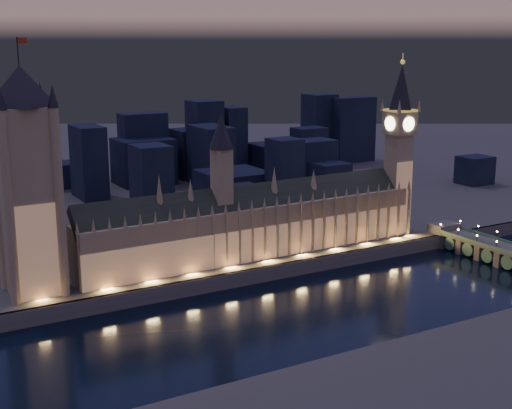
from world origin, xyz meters
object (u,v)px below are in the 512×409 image
palace_of_westminster (254,222)px  victoria_tower (27,171)px  elizabeth_tower (399,134)px  westminster_bridge (507,255)px

palace_of_westminster → victoria_tower: size_ratio=1.74×
victoria_tower → elizabeth_tower: 218.01m
palace_of_westminster → victoria_tower: 123.87m
palace_of_westminster → westminster_bridge: palace_of_westminster is taller
palace_of_westminster → westminster_bridge: bearing=-27.6°
elizabeth_tower → palace_of_westminster: bearing=-179.9°
victoria_tower → westminster_bridge: size_ratio=1.03×
palace_of_westminster → elizabeth_tower: size_ratio=1.88×
palace_of_westminster → westminster_bridge: size_ratio=1.79×
palace_of_westminster → victoria_tower: victoria_tower is taller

